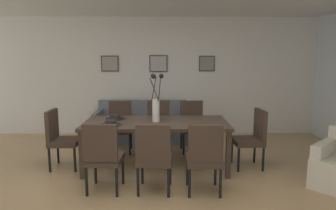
# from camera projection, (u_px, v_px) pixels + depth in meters

# --- Properties ---
(ground_plane) EXTENTS (9.00, 9.00, 0.00)m
(ground_plane) POSITION_uv_depth(u_px,v_px,m) (146.00, 198.00, 3.66)
(ground_plane) COLOR tan
(back_wall_panel) EXTENTS (9.00, 0.10, 2.60)m
(back_wall_panel) POSITION_uv_depth(u_px,v_px,m) (154.00, 77.00, 6.67)
(back_wall_panel) COLOR white
(back_wall_panel) RESTS_ON ground
(dining_table) EXTENTS (2.20, 0.99, 0.74)m
(dining_table) POSITION_uv_depth(u_px,v_px,m) (156.00, 126.00, 4.58)
(dining_table) COLOR #3D2D23
(dining_table) RESTS_ON ground
(dining_chair_near_left) EXTENTS (0.47, 0.47, 0.92)m
(dining_chair_near_left) POSITION_uv_depth(u_px,v_px,m) (103.00, 154.00, 3.73)
(dining_chair_near_left) COLOR #3D2D23
(dining_chair_near_left) RESTS_ON ground
(dining_chair_near_right) EXTENTS (0.46, 0.46, 0.92)m
(dining_chair_near_right) POSITION_uv_depth(u_px,v_px,m) (120.00, 124.00, 5.46)
(dining_chair_near_right) COLOR #3D2D23
(dining_chair_near_right) RESTS_ON ground
(dining_chair_far_left) EXTENTS (0.47, 0.47, 0.92)m
(dining_chair_far_left) POSITION_uv_depth(u_px,v_px,m) (154.00, 154.00, 3.72)
(dining_chair_far_left) COLOR #3D2D23
(dining_chair_far_left) RESTS_ON ground
(dining_chair_far_right) EXTENTS (0.46, 0.46, 0.92)m
(dining_chair_far_right) POSITION_uv_depth(u_px,v_px,m) (158.00, 123.00, 5.51)
(dining_chair_far_right) COLOR #3D2D23
(dining_chair_far_right) RESTS_ON ground
(dining_chair_mid_left) EXTENTS (0.44, 0.44, 0.92)m
(dining_chair_mid_left) POSITION_uv_depth(u_px,v_px,m) (204.00, 155.00, 3.69)
(dining_chair_mid_left) COLOR #3D2D23
(dining_chair_mid_left) RESTS_ON ground
(dining_chair_mid_right) EXTENTS (0.46, 0.46, 0.92)m
(dining_chair_mid_right) POSITION_uv_depth(u_px,v_px,m) (192.00, 123.00, 5.49)
(dining_chair_mid_right) COLOR #3D2D23
(dining_chair_mid_right) RESTS_ON ground
(dining_chair_head_west) EXTENTS (0.45, 0.45, 0.92)m
(dining_chair_head_west) POSITION_uv_depth(u_px,v_px,m) (60.00, 136.00, 4.60)
(dining_chair_head_west) COLOR #3D2D23
(dining_chair_head_west) RESTS_ON ground
(dining_chair_head_east) EXTENTS (0.46, 0.46, 0.92)m
(dining_chair_head_east) POSITION_uv_depth(u_px,v_px,m) (253.00, 136.00, 4.63)
(dining_chair_head_east) COLOR #3D2D23
(dining_chair_head_east) RESTS_ON ground
(centerpiece_vase) EXTENTS (0.21, 0.23, 0.73)m
(centerpiece_vase) POSITION_uv_depth(u_px,v_px,m) (156.00, 103.00, 4.53)
(centerpiece_vase) COLOR white
(centerpiece_vase) RESTS_ON dining_table
(placemat_near_left) EXTENTS (0.32, 0.32, 0.01)m
(placemat_near_left) POSITION_uv_depth(u_px,v_px,m) (111.00, 125.00, 4.34)
(placemat_near_left) COLOR black
(placemat_near_left) RESTS_ON dining_table
(bowl_near_left) EXTENTS (0.17, 0.17, 0.07)m
(bowl_near_left) POSITION_uv_depth(u_px,v_px,m) (110.00, 122.00, 4.34)
(bowl_near_left) COLOR #2D2826
(bowl_near_left) RESTS_ON dining_table
(placemat_near_right) EXTENTS (0.32, 0.32, 0.01)m
(placemat_near_right) POSITION_uv_depth(u_px,v_px,m) (116.00, 119.00, 4.78)
(placemat_near_right) COLOR black
(placemat_near_right) RESTS_ON dining_table
(bowl_near_right) EXTENTS (0.17, 0.17, 0.07)m
(bowl_near_right) POSITION_uv_depth(u_px,v_px,m) (115.00, 116.00, 4.78)
(bowl_near_right) COLOR #2D2826
(bowl_near_right) RESTS_ON dining_table
(sofa) EXTENTS (1.92, 0.84, 0.80)m
(sofa) POSITION_uv_depth(u_px,v_px,m) (142.00, 126.00, 6.28)
(sofa) COLOR slate
(sofa) RESTS_ON ground
(framed_picture_left) EXTENTS (0.38, 0.03, 0.35)m
(framed_picture_left) POSITION_uv_depth(u_px,v_px,m) (110.00, 64.00, 6.54)
(framed_picture_left) COLOR #473828
(framed_picture_center) EXTENTS (0.40, 0.03, 0.37)m
(framed_picture_center) POSITION_uv_depth(u_px,v_px,m) (159.00, 64.00, 6.55)
(framed_picture_center) COLOR #473828
(framed_picture_right) EXTENTS (0.35, 0.03, 0.34)m
(framed_picture_right) POSITION_uv_depth(u_px,v_px,m) (207.00, 64.00, 6.57)
(framed_picture_right) COLOR #473828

